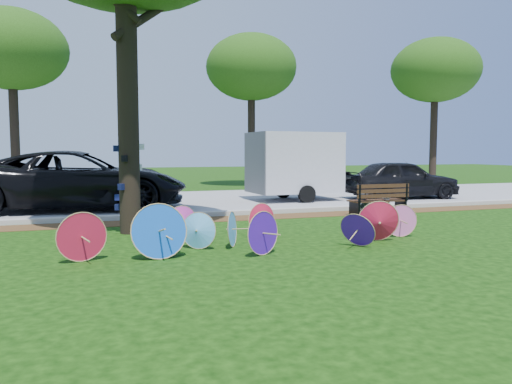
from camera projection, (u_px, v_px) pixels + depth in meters
ground at (265, 254)px, 8.55m from camera, size 90.00×90.00×0.00m
mulch_strip at (207, 220)px, 12.80m from camera, size 90.00×1.00×0.01m
curb at (201, 214)px, 13.46m from camera, size 90.00×0.30×0.12m
street at (176, 201)px, 17.38m from camera, size 90.00×8.00×0.01m
parasol_pile at (244, 227)px, 9.09m from camera, size 6.95×2.38×0.94m
black_van at (79, 181)px, 14.88m from camera, size 6.62×3.61×1.76m
dark_pickup at (402, 179)px, 18.40m from camera, size 4.30×2.02×1.42m
cargo_trailer at (295, 162)px, 17.65m from camera, size 3.10×2.06×2.70m
park_bench at (377, 200)px, 13.67m from camera, size 1.66×0.65×0.86m
person_left at (365, 191)px, 13.59m from camera, size 0.50×0.35×1.33m
person_right at (387, 195)px, 13.82m from camera, size 0.60×0.50×1.08m
bg_trees at (249, 64)px, 23.02m from camera, size 23.86×6.49×7.40m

